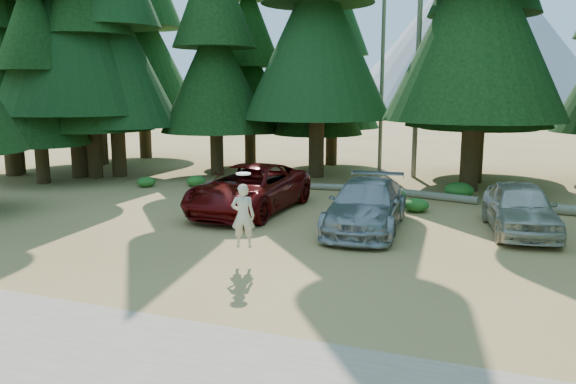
{
  "coord_description": "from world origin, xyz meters",
  "views": [
    {
      "loc": [
        4.65,
        -13.37,
        4.28
      ],
      "look_at": [
        -1.16,
        2.07,
        1.25
      ],
      "focal_mm": 35.0,
      "sensor_mm": 36.0,
      "label": 1
    }
  ],
  "objects_px": {
    "red_pickup": "(249,189)",
    "log_left": "(354,188)",
    "silver_minivan_center": "(366,205)",
    "frisbee_player": "(243,215)",
    "silver_minivan_right": "(520,208)",
    "log_mid": "(430,195)"
  },
  "relations": [
    {
      "from": "silver_minivan_right",
      "to": "log_left",
      "type": "xyz_separation_m",
      "value": [
        -6.36,
        5.07,
        -0.63
      ]
    },
    {
      "from": "log_mid",
      "to": "silver_minivan_right",
      "type": "bearing_deg",
      "value": -40.02
    },
    {
      "from": "log_left",
      "to": "red_pickup",
      "type": "bearing_deg",
      "value": -121.92
    },
    {
      "from": "frisbee_player",
      "to": "log_mid",
      "type": "relative_size",
      "value": 0.5
    },
    {
      "from": "red_pickup",
      "to": "log_left",
      "type": "relative_size",
      "value": 1.56
    },
    {
      "from": "silver_minivan_center",
      "to": "log_left",
      "type": "distance_m",
      "value": 6.63
    },
    {
      "from": "silver_minivan_right",
      "to": "log_left",
      "type": "distance_m",
      "value": 8.16
    },
    {
      "from": "log_left",
      "to": "silver_minivan_center",
      "type": "bearing_deg",
      "value": -79.43
    },
    {
      "from": "red_pickup",
      "to": "log_left",
      "type": "height_order",
      "value": "red_pickup"
    },
    {
      "from": "red_pickup",
      "to": "silver_minivan_right",
      "type": "distance_m",
      "value": 8.86
    },
    {
      "from": "log_mid",
      "to": "silver_minivan_center",
      "type": "bearing_deg",
      "value": -88.43
    },
    {
      "from": "silver_minivan_right",
      "to": "log_mid",
      "type": "relative_size",
      "value": 1.21
    },
    {
      "from": "silver_minivan_center",
      "to": "log_mid",
      "type": "distance_m",
      "value": 5.81
    },
    {
      "from": "frisbee_player",
      "to": "log_mid",
      "type": "height_order",
      "value": "frisbee_player"
    },
    {
      "from": "frisbee_player",
      "to": "red_pickup",
      "type": "bearing_deg",
      "value": -85.72
    },
    {
      "from": "silver_minivan_center",
      "to": "silver_minivan_right",
      "type": "distance_m",
      "value": 4.59
    },
    {
      "from": "red_pickup",
      "to": "log_left",
      "type": "xyz_separation_m",
      "value": [
        2.49,
        5.25,
        -0.69
      ]
    },
    {
      "from": "frisbee_player",
      "to": "log_left",
      "type": "bearing_deg",
      "value": -109.49
    },
    {
      "from": "silver_minivan_center",
      "to": "frisbee_player",
      "type": "relative_size",
      "value": 2.82
    },
    {
      "from": "log_mid",
      "to": "frisbee_player",
      "type": "bearing_deg",
      "value": -93.86
    },
    {
      "from": "frisbee_player",
      "to": "log_mid",
      "type": "bearing_deg",
      "value": -127.26
    },
    {
      "from": "silver_minivan_center",
      "to": "frisbee_player",
      "type": "height_order",
      "value": "frisbee_player"
    }
  ]
}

